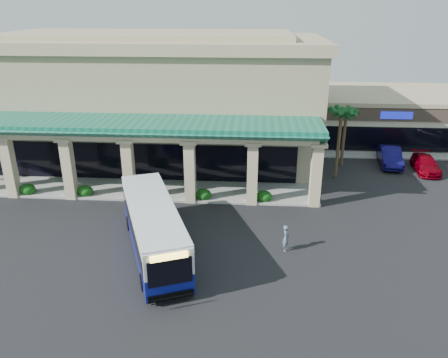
# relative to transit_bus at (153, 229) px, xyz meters

# --- Properties ---
(ground) EXTENTS (110.00, 110.00, 0.00)m
(ground) POSITION_rel_transit_bus_xyz_m (4.12, 1.97, -1.51)
(ground) COLOR black
(main_building) EXTENTS (30.80, 14.80, 11.35)m
(main_building) POSITION_rel_transit_bus_xyz_m (-3.88, 17.97, 4.17)
(main_building) COLOR tan
(main_building) RESTS_ON ground
(arcade) EXTENTS (30.00, 6.20, 5.70)m
(arcade) POSITION_rel_transit_bus_xyz_m (-3.88, 8.77, 1.34)
(arcade) COLOR #0F5A46
(arcade) RESTS_ON ground
(strip_mall) EXTENTS (22.50, 12.50, 4.90)m
(strip_mall) POSITION_rel_transit_bus_xyz_m (22.12, 25.97, 0.94)
(strip_mall) COLOR beige
(strip_mall) RESTS_ON ground
(palm_0) EXTENTS (2.40, 2.40, 6.60)m
(palm_0) POSITION_rel_transit_bus_xyz_m (12.62, 12.97, 1.79)
(palm_0) COLOR #12471C
(palm_0) RESTS_ON ground
(palm_1) EXTENTS (2.40, 2.40, 5.80)m
(palm_1) POSITION_rel_transit_bus_xyz_m (13.62, 15.97, 1.39)
(palm_1) COLOR #12471C
(palm_1) RESTS_ON ground
(broadleaf_tree) EXTENTS (2.60, 2.60, 4.81)m
(broadleaf_tree) POSITION_rel_transit_bus_xyz_m (11.62, 20.97, 0.90)
(broadleaf_tree) COLOR #10430F
(broadleaf_tree) RESTS_ON ground
(transit_bus) EXTENTS (6.31, 10.98, 3.02)m
(transit_bus) POSITION_rel_transit_bus_xyz_m (0.00, 0.00, 0.00)
(transit_bus) COLOR navy
(transit_bus) RESTS_ON ground
(pedestrian) EXTENTS (0.49, 0.65, 1.62)m
(pedestrian) POSITION_rel_transit_bus_xyz_m (7.71, 0.72, -0.70)
(pedestrian) COLOR slate
(pedestrian) RESTS_ON ground
(car_white) EXTENTS (2.31, 5.17, 1.65)m
(car_white) POSITION_rel_transit_bus_xyz_m (17.98, 16.40, -0.69)
(car_white) COLOR #0D0A4A
(car_white) RESTS_ON ground
(car_red) EXTENTS (2.24, 4.70, 1.32)m
(car_red) POSITION_rel_transit_bus_xyz_m (20.64, 14.90, -0.85)
(car_red) COLOR maroon
(car_red) RESTS_ON ground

